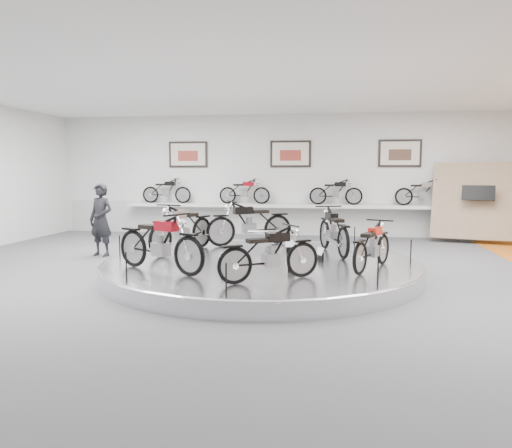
% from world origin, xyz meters
% --- Properties ---
extents(floor, '(16.00, 16.00, 0.00)m').
position_xyz_m(floor, '(0.00, 0.00, 0.00)').
color(floor, '#525255').
rests_on(floor, ground).
extents(ceiling, '(16.00, 16.00, 0.00)m').
position_xyz_m(ceiling, '(0.00, 0.00, 4.00)').
color(ceiling, white).
rests_on(ceiling, wall_back).
extents(wall_back, '(16.00, 0.00, 16.00)m').
position_xyz_m(wall_back, '(0.00, 7.00, 2.00)').
color(wall_back, white).
rests_on(wall_back, floor).
extents(wall_front, '(16.00, 0.00, 16.00)m').
position_xyz_m(wall_front, '(0.00, -7.00, 2.00)').
color(wall_front, white).
rests_on(wall_front, floor).
extents(dado_band, '(15.68, 0.04, 1.10)m').
position_xyz_m(dado_band, '(0.00, 6.98, 0.55)').
color(dado_band, '#BCBCBA').
rests_on(dado_band, floor).
extents(display_platform, '(6.40, 6.40, 0.30)m').
position_xyz_m(display_platform, '(0.00, 0.30, 0.15)').
color(display_platform, silver).
rests_on(display_platform, floor).
extents(platform_rim, '(6.40, 6.40, 0.10)m').
position_xyz_m(platform_rim, '(0.00, 0.30, 0.27)').
color(platform_rim, '#B2B2BA').
rests_on(platform_rim, display_platform).
extents(shelf, '(11.00, 0.55, 0.10)m').
position_xyz_m(shelf, '(0.00, 6.70, 1.00)').
color(shelf, silver).
rests_on(shelf, wall_back).
extents(poster_left, '(1.35, 0.06, 0.88)m').
position_xyz_m(poster_left, '(-3.50, 6.96, 2.70)').
color(poster_left, beige).
rests_on(poster_left, wall_back).
extents(poster_center, '(1.35, 0.06, 0.88)m').
position_xyz_m(poster_center, '(0.00, 6.96, 2.70)').
color(poster_center, beige).
rests_on(poster_center, wall_back).
extents(poster_right, '(1.35, 0.06, 0.88)m').
position_xyz_m(poster_right, '(3.50, 6.96, 2.70)').
color(poster_right, beige).
rests_on(poster_right, wall_back).
extents(display_panel, '(2.56, 1.52, 2.30)m').
position_xyz_m(display_panel, '(5.60, 6.10, 1.25)').
color(display_panel, tan).
rests_on(display_panel, floor).
extents(shelf_bike_a, '(1.22, 0.43, 0.73)m').
position_xyz_m(shelf_bike_a, '(-4.20, 6.70, 1.42)').
color(shelf_bike_a, black).
rests_on(shelf_bike_a, shelf).
extents(shelf_bike_b, '(1.22, 0.43, 0.73)m').
position_xyz_m(shelf_bike_b, '(-1.50, 6.70, 1.42)').
color(shelf_bike_b, maroon).
rests_on(shelf_bike_b, shelf).
extents(shelf_bike_c, '(1.22, 0.43, 0.73)m').
position_xyz_m(shelf_bike_c, '(1.50, 6.70, 1.42)').
color(shelf_bike_c, black).
rests_on(shelf_bike_c, shelf).
extents(shelf_bike_d, '(1.22, 0.43, 0.73)m').
position_xyz_m(shelf_bike_d, '(4.20, 6.70, 1.42)').
color(shelf_bike_d, '#AEADB3').
rests_on(shelf_bike_d, shelf).
extents(bike_a, '(1.12, 1.88, 1.05)m').
position_xyz_m(bike_a, '(1.45, 1.46, 0.82)').
color(bike_a, black).
rests_on(bike_a, display_platform).
extents(bike_b, '(1.97, 1.54, 1.11)m').
position_xyz_m(bike_b, '(-0.61, 2.49, 0.86)').
color(bike_b, black).
rests_on(bike_b, display_platform).
extents(bike_c, '(1.29, 2.01, 1.12)m').
position_xyz_m(bike_c, '(-1.93, 1.17, 0.86)').
color(bike_c, '#AEADB3').
rests_on(bike_c, display_platform).
extents(bike_d, '(1.94, 1.43, 1.09)m').
position_xyz_m(bike_d, '(-1.67, -1.03, 0.84)').
color(bike_d, maroon).
rests_on(bike_d, display_platform).
extents(bike_e, '(1.63, 1.36, 0.93)m').
position_xyz_m(bike_e, '(0.41, -1.49, 0.77)').
color(bike_e, black).
rests_on(bike_e, display_platform).
extents(bike_f, '(1.12, 1.63, 0.91)m').
position_xyz_m(bike_f, '(2.17, -0.24, 0.75)').
color(bike_f, red).
rests_on(bike_f, display_platform).
extents(visitor, '(0.76, 0.60, 1.83)m').
position_xyz_m(visitor, '(-4.33, 2.07, 0.91)').
color(visitor, black).
rests_on(visitor, floor).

